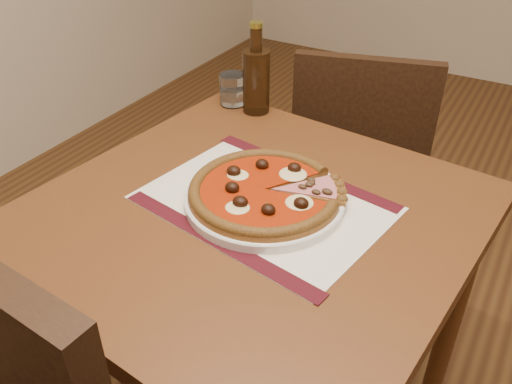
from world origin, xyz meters
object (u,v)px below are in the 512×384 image
Objects in this scene: water_glass at (233,89)px; chair_far at (359,157)px; bottle at (256,78)px; pizza at (264,190)px; plate at (264,199)px; table at (251,250)px.

chair_far is at bearing 53.09° from water_glass.
pizza is at bearing -57.72° from bottle.
chair_far is 0.75m from plate.
bottle is (-0.18, -0.34, 0.35)m from chair_far.
pizza is (-0.00, -0.00, 0.02)m from plate.
table is at bearing -53.76° from water_glass.
pizza is at bearing -50.23° from water_glass.
table is 3.82× the size of bottle.
pizza is at bearing 77.60° from chair_far.
chair_far is at bearing 92.38° from table.
pizza is 1.29× the size of bottle.
chair_far reaches higher than water_glass.
table is 0.14m from pizza.
water_glass is 0.36× the size of bottle.
water_glass reaches higher than table.
pizza reaches higher than table.
water_glass is at bearing 37.24° from chair_far.
chair_far reaches higher than table.
water_glass is at bearing 129.80° from plate.
bottle reaches higher than plate.
bottle reaches higher than water_glass.
chair_far reaches higher than plate.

